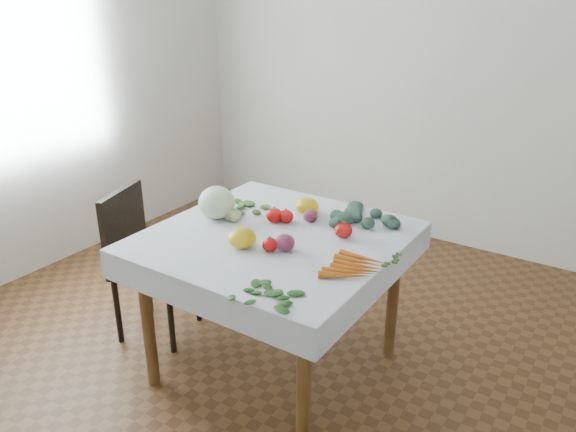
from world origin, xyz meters
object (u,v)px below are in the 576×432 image
object	(u,v)px
table	(275,254)
heirloom_back	(307,206)
carrot_bunch	(356,267)
chair	(142,254)
cabbage	(217,202)

from	to	relation	value
table	heirloom_back	distance (m)	0.34
heirloom_back	carrot_bunch	xyz separation A→B (m)	(0.49, -0.41, -0.03)
chair	heirloom_back	xyz separation A→B (m)	(0.80, 0.42, 0.32)
carrot_bunch	chair	bearing A→B (deg)	-179.75
table	cabbage	size ratio (longest dim) A/B	5.46
cabbage	heirloom_back	size ratio (longest dim) A/B	1.49
chair	heirloom_back	distance (m)	0.96
cabbage	heirloom_back	world-z (taller)	cabbage
chair	heirloom_back	world-z (taller)	heirloom_back
table	carrot_bunch	xyz separation A→B (m)	(0.48, -0.11, 0.12)
heirloom_back	carrot_bunch	size ratio (longest dim) A/B	0.46
carrot_bunch	heirloom_back	bearing A→B (deg)	139.89
heirloom_back	chair	bearing A→B (deg)	-152.44
table	heirloom_back	size ratio (longest dim) A/B	8.12
heirloom_back	carrot_bunch	bearing A→B (deg)	-40.11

